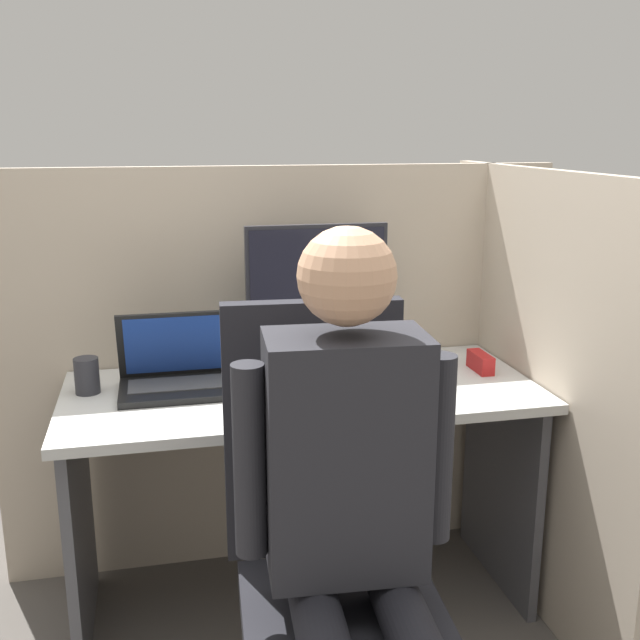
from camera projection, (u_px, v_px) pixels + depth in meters
cubicle_panel_back at (283, 368)px, 2.61m from camera, size 1.93×0.05×1.39m
cubicle_panel_right at (533, 391)px, 2.39m from camera, size 0.04×1.25×1.39m
desk at (302, 444)px, 2.33m from camera, size 1.43×0.63×0.74m
paper_box at (317, 357)px, 2.44m from camera, size 0.32×0.20×0.08m
monitor at (317, 282)px, 2.38m from camera, size 0.46×0.17×0.39m
laptop at (179, 375)px, 2.25m from camera, size 0.35×0.24×0.24m
mouse at (263, 400)px, 2.12m from camera, size 0.06×0.05×0.03m
stapler at (480, 362)px, 2.43m from camera, size 0.04×0.13×0.06m
carrot_toy at (360, 404)px, 2.07m from camera, size 0.05×0.12×0.05m
office_chair at (329, 544)px, 1.78m from camera, size 0.53×0.57×1.11m
person at (353, 493)px, 1.57m from camera, size 0.48×0.43×1.32m
pen_cup at (87, 376)px, 2.22m from camera, size 0.07×0.07×0.11m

